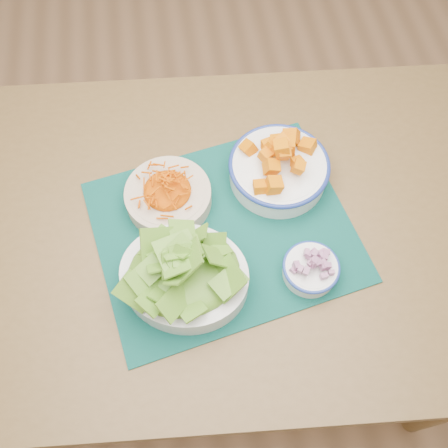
% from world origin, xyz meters
% --- Properties ---
extents(ground, '(4.00, 4.00, 0.00)m').
position_xyz_m(ground, '(0.00, 0.00, 0.00)').
color(ground, '#A87951').
rests_on(ground, ground).
extents(table, '(1.40, 1.00, 0.75)m').
position_xyz_m(table, '(-0.01, -0.25, 0.66)').
color(table, brown).
rests_on(table, ground).
extents(placemat, '(0.63, 0.55, 0.00)m').
position_xyz_m(placemat, '(0.01, -0.28, 0.75)').
color(placemat, '#042C27').
rests_on(placemat, table).
extents(carrot_bowl, '(0.23, 0.23, 0.08)m').
position_xyz_m(carrot_bowl, '(-0.10, -0.18, 0.79)').
color(carrot_bowl, beige).
rests_on(carrot_bowl, placemat).
extents(squash_bowl, '(0.30, 0.30, 0.11)m').
position_xyz_m(squash_bowl, '(0.16, -0.16, 0.80)').
color(squash_bowl, white).
rests_on(squash_bowl, placemat).
extents(lettuce_bowl, '(0.33, 0.30, 0.13)m').
position_xyz_m(lettuce_bowl, '(-0.09, -0.39, 0.82)').
color(lettuce_bowl, silver).
rests_on(lettuce_bowl, placemat).
extents(onion_bowl, '(0.15, 0.15, 0.06)m').
position_xyz_m(onion_bowl, '(0.17, -0.41, 0.78)').
color(onion_bowl, white).
rests_on(onion_bowl, placemat).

